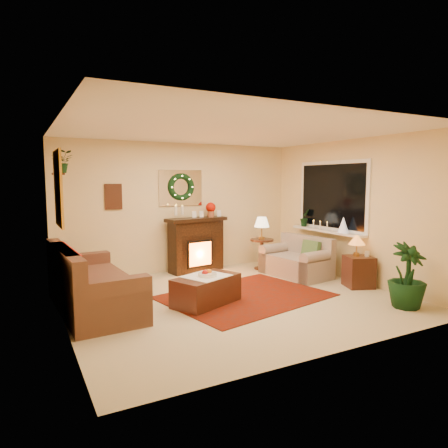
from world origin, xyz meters
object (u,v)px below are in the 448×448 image
fireplace (196,244)px  loveseat (296,255)px  end_table_square (359,272)px  coffee_table (206,291)px  sofa (94,280)px  side_table_round (262,254)px

fireplace → loveseat: bearing=-49.0°
end_table_square → fireplace: bearing=129.5°
coffee_table → loveseat: bearing=-3.8°
end_table_square → sofa: bearing=168.3°
side_table_round → end_table_square: bearing=-69.8°
loveseat → coffee_table: bearing=-168.8°
fireplace → side_table_round: 1.39m
loveseat → end_table_square: (0.47, -1.16, -0.15)m
sofa → fireplace: size_ratio=1.92×
side_table_round → coffee_table: bearing=-141.7°
loveseat → sofa: bearing=175.9°
fireplace → end_table_square: bearing=-59.6°
sofa → side_table_round: bearing=13.6°
loveseat → end_table_square: loveseat is taller
fireplace → end_table_square: 3.18m
end_table_square → coffee_table: 2.80m
side_table_round → loveseat: bearing=-72.8°
side_table_round → coffee_table: (-2.05, -1.62, -0.11)m
sofa → loveseat: size_ratio=1.64×
fireplace → coffee_table: bearing=-119.1°
side_table_round → end_table_square: 2.10m
fireplace → loveseat: size_ratio=0.85×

